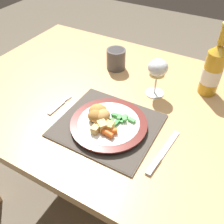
# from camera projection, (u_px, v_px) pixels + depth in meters

# --- Properties ---
(ground_plane) EXTENTS (6.00, 6.00, 0.00)m
(ground_plane) POSITION_uv_depth(u_px,v_px,m) (122.00, 198.00, 1.45)
(ground_plane) COLOR brown
(dining_table) EXTENTS (1.36, 0.87, 0.74)m
(dining_table) POSITION_uv_depth(u_px,v_px,m) (126.00, 117.00, 1.01)
(dining_table) COLOR tan
(dining_table) RESTS_ON ground
(placemat) EXTENTS (0.33, 0.29, 0.01)m
(placemat) POSITION_uv_depth(u_px,v_px,m) (108.00, 125.00, 0.85)
(placemat) COLOR brown
(placemat) RESTS_ON dining_table
(dinner_plate) EXTENTS (0.26, 0.26, 0.02)m
(dinner_plate) POSITION_uv_depth(u_px,v_px,m) (109.00, 124.00, 0.83)
(dinner_plate) COLOR white
(dinner_plate) RESTS_ON placemat
(breaded_croquettes) EXTENTS (0.09, 0.10, 0.04)m
(breaded_croquettes) POSITION_uv_depth(u_px,v_px,m) (99.00, 114.00, 0.82)
(breaded_croquettes) COLOR #B77F3D
(breaded_croquettes) RESTS_ON dinner_plate
(green_beans_pile) EXTENTS (0.08, 0.06, 0.02)m
(green_beans_pile) POSITION_uv_depth(u_px,v_px,m) (121.00, 119.00, 0.83)
(green_beans_pile) COLOR green
(green_beans_pile) RESTS_ON dinner_plate
(glazed_carrots) EXTENTS (0.07, 0.05, 0.02)m
(glazed_carrots) POSITION_uv_depth(u_px,v_px,m) (107.00, 131.00, 0.78)
(glazed_carrots) COLOR orange
(glazed_carrots) RESTS_ON dinner_plate
(fork) EXTENTS (0.02, 0.12, 0.01)m
(fork) POSITION_uv_depth(u_px,v_px,m) (58.00, 106.00, 0.92)
(fork) COLOR silver
(fork) RESTS_ON dining_table
(table_knife) EXTENTS (0.04, 0.20, 0.01)m
(table_knife) POSITION_uv_depth(u_px,v_px,m) (161.00, 156.00, 0.75)
(table_knife) COLOR silver
(table_knife) RESTS_ON dining_table
(wine_glass) EXTENTS (0.07, 0.07, 0.15)m
(wine_glass) POSITION_uv_depth(u_px,v_px,m) (158.00, 70.00, 0.91)
(wine_glass) COLOR silver
(wine_glass) RESTS_ON dining_table
(bottle) EXTENTS (0.07, 0.07, 0.28)m
(bottle) POSITION_uv_depth(u_px,v_px,m) (213.00, 70.00, 0.92)
(bottle) COLOR gold
(bottle) RESTS_ON dining_table
(roast_potatoes) EXTENTS (0.06, 0.06, 0.03)m
(roast_potatoes) POSITION_uv_depth(u_px,v_px,m) (103.00, 127.00, 0.79)
(roast_potatoes) COLOR gold
(roast_potatoes) RESTS_ON dinner_plate
(drinking_cup) EXTENTS (0.08, 0.08, 0.09)m
(drinking_cup) POSITION_uv_depth(u_px,v_px,m) (116.00, 59.00, 1.09)
(drinking_cup) COLOR #4C4747
(drinking_cup) RESTS_ON dining_table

